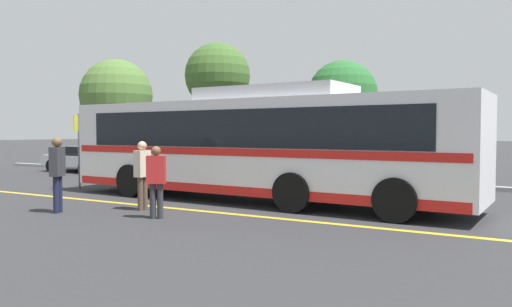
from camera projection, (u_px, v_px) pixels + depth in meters
ground_plane at (270, 202)px, 14.11m from camera, size 220.00×220.00×0.00m
lane_strip_0 at (212, 212)px, 12.38m from camera, size 32.16×0.20×0.01m
curb_strip at (334, 181)px, 19.66m from camera, size 40.16×0.36×0.15m
transit_bus at (257, 144)px, 14.21m from camera, size 12.56×3.09×3.23m
parked_car_0 at (82, 159)px, 24.88m from camera, size 4.18×2.23×1.28m
parked_car_1 at (184, 160)px, 22.26m from camera, size 4.58×2.11×1.49m
pedestrian_0 at (156, 178)px, 11.41m from camera, size 0.47×0.39×1.67m
pedestrian_1 at (57, 169)px, 12.25m from camera, size 0.37×0.47×1.86m
pedestrian_2 at (142, 171)px, 12.65m from camera, size 0.24×0.43×1.76m
bus_stop_sign at (79, 142)px, 17.31m from camera, size 0.07×0.40×2.62m
tree_0 at (116, 95)px, 27.71m from camera, size 3.99×3.99×6.03m
tree_1 at (342, 95)px, 23.88m from camera, size 3.33×3.33×5.42m
tree_2 at (217, 76)px, 27.98m from camera, size 3.67×3.67×6.99m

